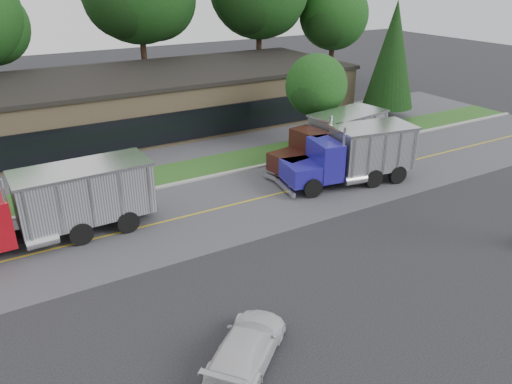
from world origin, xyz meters
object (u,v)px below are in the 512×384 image
(dump_truck_maroon, at_px, (335,139))
(dump_truck_red, at_px, (53,204))
(dump_truck_blue, at_px, (356,154))
(rally_car, at_px, (247,346))

(dump_truck_maroon, bearing_deg, dump_truck_red, -5.84)
(dump_truck_blue, height_order, dump_truck_maroon, same)
(dump_truck_blue, bearing_deg, dump_truck_maroon, -93.14)
(dump_truck_maroon, distance_m, rally_car, 18.69)
(dump_truck_blue, distance_m, dump_truck_maroon, 2.82)
(dump_truck_red, bearing_deg, dump_truck_blue, 172.67)
(dump_truck_red, distance_m, dump_truck_blue, 16.87)
(dump_truck_red, height_order, dump_truck_maroon, same)
(dump_truck_red, xyz_separation_m, rally_car, (3.75, -11.68, -1.20))
(dump_truck_blue, bearing_deg, dump_truck_red, 3.54)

